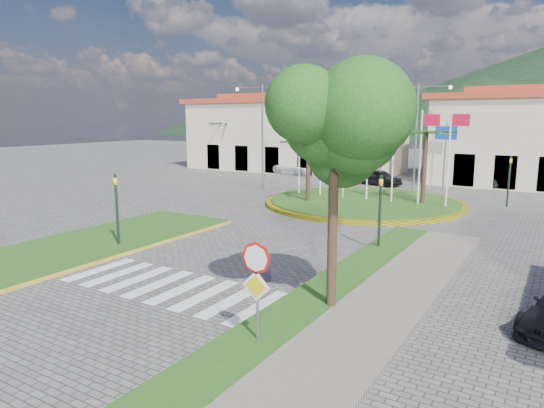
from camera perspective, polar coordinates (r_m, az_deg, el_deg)
The scene contains 21 objects.
ground at distance 14.38m, azimuth -23.51°, elevation -13.47°, with size 160.00×160.00×0.00m, color #5A5755.
sidewalk_right at distance 11.95m, azimuth 2.93°, elevation -17.16°, with size 4.00×28.00×0.15m, color gray.
verge_right at distance 12.50m, azimuth -2.10°, elevation -15.79°, with size 1.60×28.00×0.18m, color #1D4D16.
median_left at distance 22.71m, azimuth -20.67°, elevation -4.44°, with size 5.00×14.00×0.18m, color #1D4D16.
crosswalk at distance 16.77m, azimuth -12.17°, elevation -9.40°, with size 8.00×3.00×0.01m, color silver.
roundabout_island at distance 31.81m, azimuth 10.71°, elevation 0.24°, with size 12.70×12.70×6.00m.
stop_sign at distance 11.77m, azimuth -1.84°, elevation -8.51°, with size 0.80×0.11×2.65m.
deciduous_tree at distance 13.54m, azimuth 7.39°, elevation 8.46°, with size 3.60×3.60×6.80m.
traffic_light_left at distance 21.64m, azimuth -17.81°, elevation 0.05°, with size 0.15×0.18×3.20m.
traffic_light_right at distance 20.74m, azimuth 12.60°, elevation -0.13°, with size 0.15×0.18×3.20m.
traffic_light_far at distance 33.68m, azimuth 26.14°, elevation 2.96°, with size 0.18×0.15×3.20m.
direction_sign_west at distance 40.52m, azimuth 12.76°, elevation 7.05°, with size 1.60×0.14×5.20m.
direction_sign_east at distance 39.20m, azimuth 19.73°, elevation 6.61°, with size 1.60×0.14×5.20m.
street_lamp_centre at distance 38.69m, azimuth 16.59°, elevation 8.17°, with size 4.80×0.16×8.00m.
street_lamp_west at distance 37.22m, azimuth -1.13°, elevation 8.52°, with size 4.80×0.16×8.00m.
building_left at distance 51.83m, azimuth 2.59°, elevation 8.32°, with size 23.32×9.54×8.05m.
hill_far_west at distance 161.56m, azimuth 7.49°, elevation 12.01°, with size 140.00×140.00×22.00m, color black.
hill_near_back at distance 138.97m, azimuth 23.15°, elevation 10.37°, with size 110.00×110.00×16.00m, color black.
white_van at distance 47.68m, azimuth 2.77°, elevation 4.20°, with size 2.04×4.43×1.23m, color silver.
car_dark_a at distance 41.14m, azimuth 12.54°, elevation 3.08°, with size 1.56×3.87×1.32m, color black.
car_dark_b at distance 42.83m, azimuth 23.19°, elevation 2.75°, with size 1.36×3.90×1.28m, color black.
Camera 1 is at (11.04, -7.35, 5.56)m, focal length 32.00 mm.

